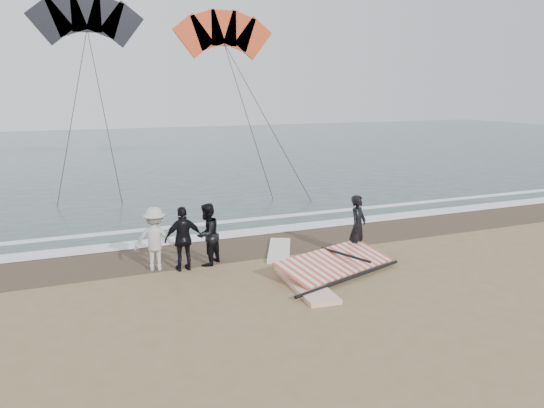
{
  "coord_description": "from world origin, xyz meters",
  "views": [
    {
      "loc": [
        -5.76,
        -10.33,
        4.69
      ],
      "look_at": [
        -0.1,
        3.0,
        1.6
      ],
      "focal_mm": 35.0,
      "sensor_mm": 36.0,
      "label": 1
    }
  ],
  "objects": [
    {
      "name": "ground",
      "position": [
        0.0,
        0.0,
        0.0
      ],
      "size": [
        120.0,
        120.0,
        0.0
      ],
      "primitive_type": "plane",
      "color": "#8C704C",
      "rests_on": "ground"
    },
    {
      "name": "sea",
      "position": [
        0.0,
        33.0,
        0.01
      ],
      "size": [
        120.0,
        54.0,
        0.02
      ],
      "primitive_type": "cube",
      "color": "#233838",
      "rests_on": "ground"
    },
    {
      "name": "wet_sand",
      "position": [
        0.0,
        4.5,
        0.01
      ],
      "size": [
        120.0,
        2.8,
        0.01
      ],
      "primitive_type": "cube",
      "color": "#4C3D2B",
      "rests_on": "ground"
    },
    {
      "name": "foam_near",
      "position": [
        0.0,
        5.9,
        0.03
      ],
      "size": [
        120.0,
        0.9,
        0.01
      ],
      "primitive_type": "cube",
      "color": "white",
      "rests_on": "sea"
    },
    {
      "name": "foam_far",
      "position": [
        0.0,
        7.6,
        0.03
      ],
      "size": [
        120.0,
        0.45,
        0.01
      ],
      "primitive_type": "cube",
      "color": "white",
      "rests_on": "sea"
    },
    {
      "name": "man_main",
      "position": [
        2.27,
        2.27,
        0.9
      ],
      "size": [
        0.78,
        0.73,
        1.8
      ],
      "primitive_type": "imported",
      "rotation": [
        0.0,
        0.0,
        0.6
      ],
      "color": "black",
      "rests_on": "ground"
    },
    {
      "name": "board_white",
      "position": [
        -0.19,
        0.69,
        0.05
      ],
      "size": [
        0.99,
        2.73,
        0.11
      ],
      "primitive_type": "cube",
      "rotation": [
        0.0,
        0.0,
        -0.09
      ],
      "color": "silver",
      "rests_on": "ground"
    },
    {
      "name": "board_cream",
      "position": [
        0.37,
        3.54,
        0.05
      ],
      "size": [
        1.57,
        2.37,
        0.1
      ],
      "primitive_type": "cube",
      "rotation": [
        0.0,
        0.0,
        -0.45
      ],
      "color": "silver",
      "rests_on": "ground"
    },
    {
      "name": "trio_cluster",
      "position": [
        -2.7,
        3.21,
        0.86
      ],
      "size": [
        2.56,
        1.1,
        1.74
      ],
      "color": "black",
      "rests_on": "ground"
    },
    {
      "name": "sail_rig",
      "position": [
        0.91,
        1.41,
        0.19
      ],
      "size": [
        3.7,
        2.67,
        0.49
      ],
      "color": "black",
      "rests_on": "ground"
    },
    {
      "name": "kite_red",
      "position": [
        4.2,
        20.23,
        7.75
      ],
      "size": [
        6.52,
        5.47,
        13.01
      ],
      "color": "red",
      "rests_on": "ground"
    },
    {
      "name": "kite_dark",
      "position": [
        -3.25,
        21.27,
        8.31
      ],
      "size": [
        6.7,
        4.64,
        12.06
      ],
      "color": "black",
      "rests_on": "ground"
    }
  ]
}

